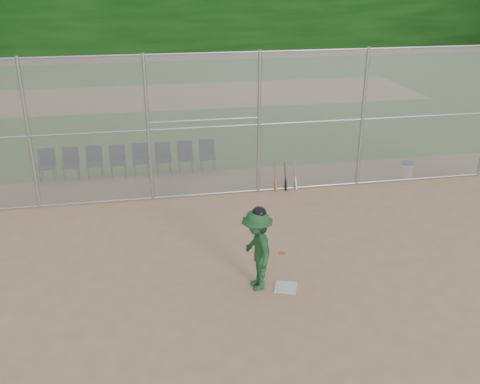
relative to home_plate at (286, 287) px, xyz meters
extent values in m
plane|color=tan|center=(-0.47, 0.00, -0.01)|extent=(100.00, 100.00, 0.00)
plane|color=#2F6E21|center=(-0.47, 18.00, 0.00)|extent=(100.00, 100.00, 0.00)
plane|color=tan|center=(-0.47, 18.00, 0.00)|extent=(24.00, 24.00, 0.00)
cube|color=gray|center=(-0.47, 5.00, 1.99)|extent=(16.00, 0.02, 4.00)
cylinder|color=#9EA3A8|center=(-0.47, 5.00, 3.94)|extent=(16.00, 0.05, 0.05)
cube|color=silver|center=(0.00, 0.00, 0.00)|extent=(0.55, 0.55, 0.02)
imported|color=#1E4B26|center=(-0.57, 0.14, 0.83)|extent=(0.72, 1.14, 1.69)
ellipsoid|color=black|center=(-0.57, 0.14, 1.65)|extent=(0.27, 0.30, 0.23)
cylinder|color=red|center=(-0.17, -0.26, 0.94)|extent=(0.34, 0.75, 0.47)
cylinder|color=white|center=(5.34, 5.41, 0.19)|extent=(0.33, 0.33, 0.39)
cylinder|color=#24459C|center=(5.34, 5.41, 0.41)|extent=(0.35, 0.35, 0.05)
cylinder|color=#D84C14|center=(1.05, 5.04, 0.40)|extent=(0.06, 0.31, 0.83)
cylinder|color=black|center=(1.35, 5.04, 0.40)|extent=(0.06, 0.34, 0.82)
cylinder|color=#B2B2B7|center=(1.65, 5.04, 0.40)|extent=(0.06, 0.36, 0.81)
camera|label=1|loc=(-2.61, -8.86, 5.94)|focal=40.00mm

